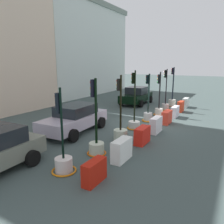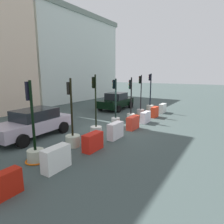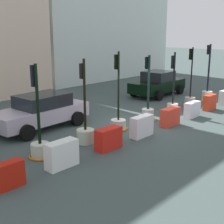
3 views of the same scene
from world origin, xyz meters
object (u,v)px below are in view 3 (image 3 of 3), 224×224
at_px(traffic_light_3, 118,119).
at_px(car_black_sedan, 158,84).
at_px(traffic_light_5, 172,103).
at_px(traffic_light_1, 40,142).
at_px(traffic_light_2, 85,130).
at_px(traffic_light_4, 148,110).
at_px(construction_barrier_3, 142,126).
at_px(traffic_light_7, 207,91).
at_px(traffic_light_6, 190,98).
at_px(construction_barrier_4, 170,117).
at_px(car_silver_hatchback, 41,111).
at_px(construction_barrier_6, 210,102).
at_px(construction_barrier_0, 7,176).
at_px(construction_barrier_1, 62,154).
at_px(construction_barrier_5, 192,110).
at_px(construction_barrier_2, 109,139).

xyz_separation_m(traffic_light_3, car_black_sedan, (7.72, 3.22, 0.34)).
bearing_deg(traffic_light_5, car_black_sedan, 44.46).
relative_size(traffic_light_1, traffic_light_5, 1.01).
xyz_separation_m(traffic_light_2, traffic_light_4, (4.36, 0.14, 0.01)).
height_order(traffic_light_3, construction_barrier_3, traffic_light_3).
bearing_deg(car_black_sedan, traffic_light_4, -149.41).
bearing_deg(traffic_light_2, traffic_light_7, 0.78).
height_order(traffic_light_4, car_black_sedan, traffic_light_4).
bearing_deg(traffic_light_6, car_black_sedan, 67.19).
xyz_separation_m(traffic_light_2, construction_barrier_4, (4.35, -1.18, -0.12)).
xyz_separation_m(traffic_light_1, car_black_sedan, (12.07, 3.35, 0.25)).
height_order(traffic_light_5, car_silver_hatchback, traffic_light_5).
xyz_separation_m(traffic_light_2, construction_barrier_6, (8.51, -1.14, -0.11)).
distance_m(construction_barrier_4, construction_barrier_6, 4.16).
distance_m(traffic_light_2, construction_barrier_0, 4.30).
bearing_deg(traffic_light_5, traffic_light_3, 177.73).
relative_size(traffic_light_1, construction_barrier_3, 2.90).
height_order(traffic_light_5, construction_barrier_1, traffic_light_5).
xyz_separation_m(construction_barrier_1, construction_barrier_4, (6.48, -0.01, -0.02)).
relative_size(construction_barrier_4, construction_barrier_5, 1.02).
height_order(traffic_light_1, traffic_light_2, traffic_light_2).
bearing_deg(construction_barrier_5, car_black_sedan, 52.58).
relative_size(traffic_light_5, construction_barrier_4, 2.96).
distance_m(traffic_light_5, construction_barrier_5, 1.29).
distance_m(traffic_light_1, traffic_light_6, 10.69).
distance_m(traffic_light_1, construction_barrier_3, 4.45).
height_order(construction_barrier_0, construction_barrier_1, construction_barrier_1).
distance_m(traffic_light_5, construction_barrier_0, 10.72).
relative_size(construction_barrier_0, construction_barrier_2, 0.93).
xyz_separation_m(traffic_light_3, traffic_light_7, (8.47, -0.09, 0.11)).
bearing_deg(construction_barrier_0, construction_barrier_3, -0.04).
bearing_deg(traffic_light_2, construction_barrier_5, -10.70).
bearing_deg(car_black_sedan, traffic_light_5, -135.54).
bearing_deg(traffic_light_1, traffic_light_2, -2.71).
relative_size(traffic_light_6, construction_barrier_3, 3.01).
relative_size(construction_barrier_3, construction_barrier_6, 1.19).
distance_m(traffic_light_7, construction_barrier_4, 6.51).
relative_size(construction_barrier_1, car_black_sedan, 0.25).
distance_m(construction_barrier_4, car_silver_hatchback, 6.04).
distance_m(traffic_light_2, construction_barrier_6, 8.59).
bearing_deg(traffic_light_5, construction_barrier_6, -31.23).
xyz_separation_m(construction_barrier_2, car_black_sedan, (9.85, 4.62, 0.40)).
relative_size(traffic_light_6, construction_barrier_0, 3.40).
bearing_deg(construction_barrier_4, traffic_light_2, 164.80).
relative_size(traffic_light_4, traffic_light_7, 0.91).
relative_size(traffic_light_1, construction_barrier_5, 3.05).
distance_m(traffic_light_4, construction_barrier_1, 6.63).
distance_m(traffic_light_1, traffic_light_4, 6.46).
relative_size(construction_barrier_6, car_silver_hatchback, 0.21).
xyz_separation_m(construction_barrier_4, car_black_sedan, (5.62, 4.64, 0.40)).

